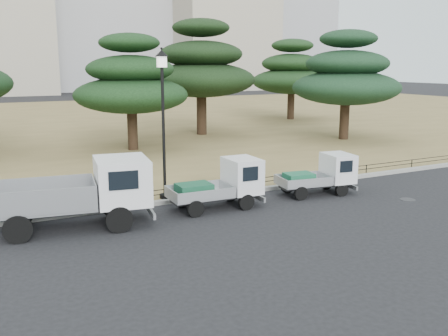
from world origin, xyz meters
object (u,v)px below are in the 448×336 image
street_lamp (163,100)px  truck_kei_rear (321,175)px  truck_kei_front (222,184)px  tarp_pile (22,201)px  truck_large (80,191)px

street_lamp → truck_kei_rear: bearing=-16.6°
truck_kei_front → truck_kei_rear: truck_kei_front is taller
street_lamp → tarp_pile: street_lamp is taller
truck_kei_front → street_lamp: size_ratio=0.61×
truck_kei_rear → tarp_pile: 11.45m
truck_kei_rear → tarp_pile: bearing=176.4°
truck_large → truck_kei_rear: bearing=7.6°
truck_kei_rear → truck_large: bearing=-172.9°
truck_large → street_lamp: street_lamp is taller
truck_large → tarp_pile: truck_large is taller
truck_kei_rear → street_lamp: street_lamp is taller
truck_large → street_lamp: 4.75m
truck_kei_front → tarp_pile: bearing=163.2°
truck_kei_front → tarp_pile: 7.07m
truck_kei_front → street_lamp: (-1.58, 1.75, 3.04)m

